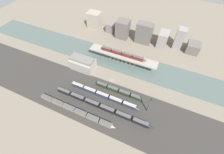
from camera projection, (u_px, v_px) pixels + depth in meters
ground_plane at (112, 80)px, 130.86m from camera, size 400.00×400.00×0.00m
railbed_yard at (99, 102)px, 116.84m from camera, size 280.00×42.00×0.01m
river_water at (122, 62)px, 145.25m from camera, size 320.00×28.48×0.01m
bridge at (123, 57)px, 140.20m from camera, size 65.77×9.63×8.41m
train_on_bridge at (123, 54)px, 137.43m from camera, size 44.22×2.65×3.51m
train_yard_near at (76, 111)px, 110.00m from camera, size 63.37×3.05×3.49m
train_yard_mid at (101, 106)px, 111.90m from camera, size 79.59×2.75×4.05m
train_yard_far at (104, 96)px, 118.01m from camera, size 59.42×2.60×4.09m
train_yard_outer at (120, 91)px, 120.74m from camera, size 42.34×2.62×3.79m
warehouse_building at (83, 63)px, 135.61m from camera, size 21.74×12.71×12.15m
signal_tower at (149, 105)px, 105.44m from camera, size 1.00×0.82×16.64m
city_block_far_left at (95, 20)px, 177.66m from camera, size 15.28×12.16×18.34m
city_block_left at (111, 28)px, 174.01m from camera, size 10.13×8.49×10.40m
city_block_center at (123, 29)px, 163.91m from camera, size 13.59×12.34×19.70m
city_block_right at (144, 33)px, 156.82m from camera, size 16.50×9.77×22.02m
city_block_far_right at (163, 39)px, 155.75m from camera, size 9.38×14.41×15.58m
city_block_tall at (179, 39)px, 150.80m from camera, size 8.30×9.06×22.15m
city_block_low at (193, 48)px, 151.19m from camera, size 12.06×12.96×9.95m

